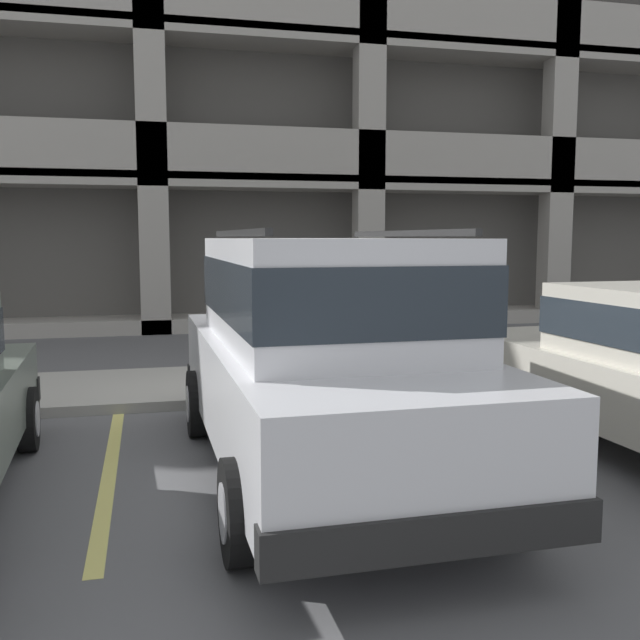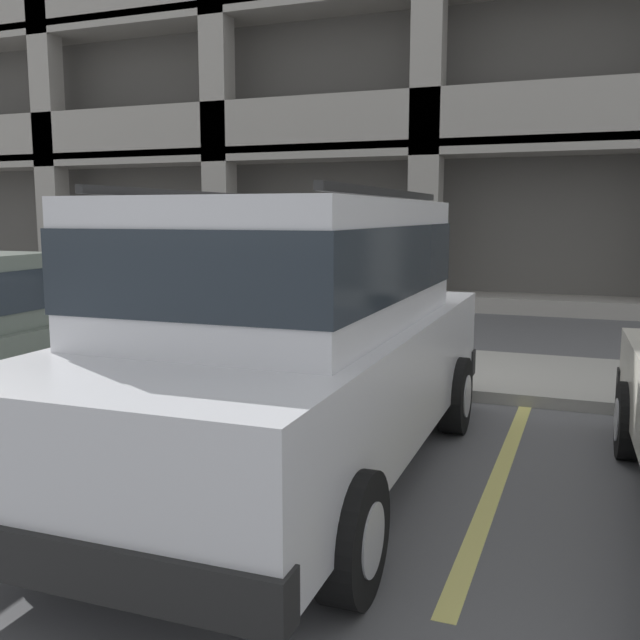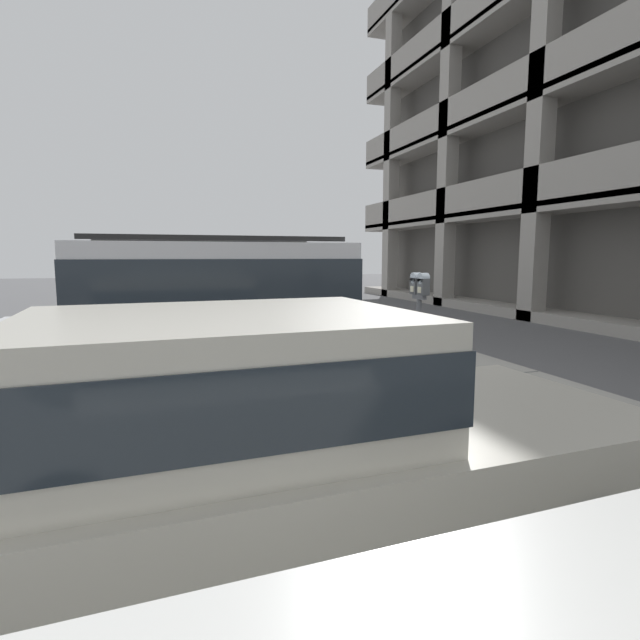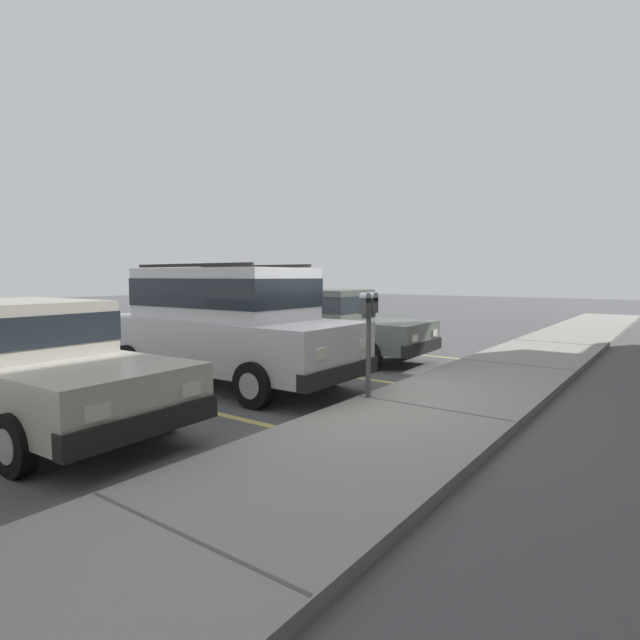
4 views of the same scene
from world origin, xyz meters
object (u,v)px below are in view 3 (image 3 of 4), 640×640
red_sedan (185,314)px  dark_hatchback (260,443)px  parking_meter_near (419,301)px  silver_suv (217,321)px

red_sedan → dark_hatchback: size_ratio=1.00×
dark_hatchback → parking_meter_near: 4.39m
silver_suv → red_sedan: (-3.26, -0.20, -0.27)m
red_sedan → parking_meter_near: (3.07, 2.89, 0.41)m
red_sedan → silver_suv: bearing=0.8°
silver_suv → dark_hatchback: bearing=-3.2°
parking_meter_near → silver_suv: bearing=-86.0°
red_sedan → dark_hatchback: 6.41m
red_sedan → parking_meter_near: bearing=40.7°
silver_suv → parking_meter_near: 2.71m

